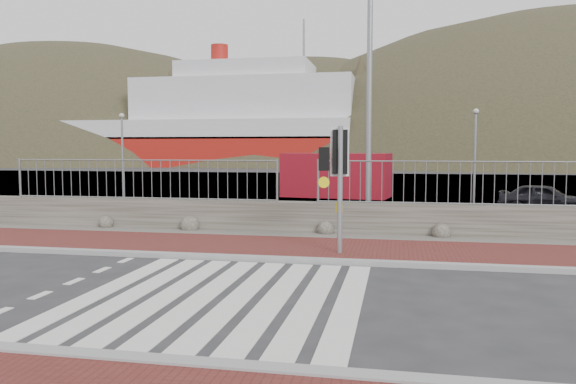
% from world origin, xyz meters
% --- Properties ---
extents(ground, '(220.00, 220.00, 0.00)m').
position_xyz_m(ground, '(0.00, 0.00, 0.00)').
color(ground, '#28282B').
rests_on(ground, ground).
extents(sidewalk_far, '(40.00, 3.00, 0.08)m').
position_xyz_m(sidewalk_far, '(0.00, 4.50, 0.04)').
color(sidewalk_far, maroon).
rests_on(sidewalk_far, ground).
extents(kerb_near, '(40.00, 0.25, 0.12)m').
position_xyz_m(kerb_near, '(0.00, -3.00, 0.05)').
color(kerb_near, gray).
rests_on(kerb_near, ground).
extents(kerb_far, '(40.00, 0.25, 0.12)m').
position_xyz_m(kerb_far, '(0.00, 3.00, 0.05)').
color(kerb_far, gray).
rests_on(kerb_far, ground).
extents(zebra_crossing, '(4.62, 5.60, 0.01)m').
position_xyz_m(zebra_crossing, '(-0.00, 0.00, 0.01)').
color(zebra_crossing, silver).
rests_on(zebra_crossing, ground).
extents(gravel_strip, '(40.00, 1.50, 0.06)m').
position_xyz_m(gravel_strip, '(0.00, 6.50, 0.03)').
color(gravel_strip, '#59544C').
rests_on(gravel_strip, ground).
extents(stone_wall, '(40.00, 0.60, 0.90)m').
position_xyz_m(stone_wall, '(0.00, 7.30, 0.45)').
color(stone_wall, '#49453C').
rests_on(stone_wall, ground).
extents(railing, '(18.07, 0.07, 1.22)m').
position_xyz_m(railing, '(0.00, 7.15, 1.82)').
color(railing, gray).
rests_on(railing, stone_wall).
extents(quay, '(120.00, 40.00, 0.50)m').
position_xyz_m(quay, '(0.00, 27.90, 0.00)').
color(quay, '#4C4C4F').
rests_on(quay, ground).
extents(water, '(220.00, 50.00, 0.05)m').
position_xyz_m(water, '(0.00, 62.90, 0.00)').
color(water, '#3F4C54').
rests_on(water, ground).
extents(ferry, '(50.00, 16.00, 20.00)m').
position_xyz_m(ferry, '(-24.65, 67.90, 5.36)').
color(ferry, maroon).
rests_on(ferry, ground).
extents(hills_backdrop, '(254.00, 90.00, 100.00)m').
position_xyz_m(hills_backdrop, '(6.74, 87.90, -23.05)').
color(hills_backdrop, '#2E2F1C').
rests_on(hills_backdrop, ground).
extents(traffic_signal_far, '(0.73, 0.35, 2.96)m').
position_xyz_m(traffic_signal_far, '(1.52, 3.89, 2.14)').
color(traffic_signal_far, gray).
rests_on(traffic_signal_far, ground).
extents(streetlight, '(1.94, 0.44, 9.14)m').
position_xyz_m(streetlight, '(2.13, 8.08, 5.14)').
color(streetlight, gray).
rests_on(streetlight, ground).
extents(shipping_container, '(5.60, 2.99, 2.22)m').
position_xyz_m(shipping_container, '(-0.24, 19.68, 1.11)').
color(shipping_container, maroon).
rests_on(shipping_container, ground).
extents(car_a, '(3.53, 2.36, 1.12)m').
position_xyz_m(car_a, '(8.36, 14.20, 0.56)').
color(car_a, black).
rests_on(car_a, ground).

